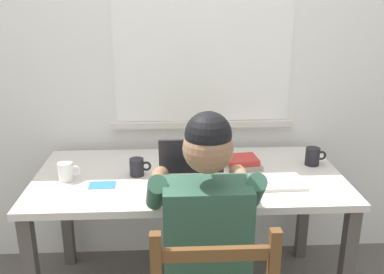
% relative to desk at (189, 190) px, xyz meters
% --- Properties ---
extents(back_wall, '(6.00, 0.08, 2.60)m').
position_rel_desk_xyz_m(back_wall, '(0.00, 0.47, 0.65)').
color(back_wall, silver).
rests_on(back_wall, ground).
extents(desk, '(1.58, 0.78, 0.74)m').
position_rel_desk_xyz_m(desk, '(0.00, 0.00, 0.00)').
color(desk, beige).
rests_on(desk, ground).
extents(seated_person, '(0.50, 0.60, 1.23)m').
position_rel_desk_xyz_m(seated_person, '(0.05, -0.47, 0.02)').
color(seated_person, '#2D5642').
rests_on(seated_person, ground).
extents(laptop, '(0.33, 0.31, 0.22)m').
position_rel_desk_xyz_m(laptop, '(0.01, -0.15, 0.14)').
color(laptop, '#232328').
rests_on(laptop, desk).
extents(computer_mouse, '(0.06, 0.10, 0.03)m').
position_rel_desk_xyz_m(computer_mouse, '(0.27, -0.24, 0.10)').
color(computer_mouse, '#232328').
rests_on(computer_mouse, desk).
extents(coffee_mug_white, '(0.11, 0.07, 0.09)m').
position_rel_desk_xyz_m(coffee_mug_white, '(-0.61, -0.04, 0.14)').
color(coffee_mug_white, white).
rests_on(coffee_mug_white, desk).
extents(coffee_mug_dark, '(0.11, 0.07, 0.09)m').
position_rel_desk_xyz_m(coffee_mug_dark, '(-0.26, 0.00, 0.13)').
color(coffee_mug_dark, black).
rests_on(coffee_mug_dark, desk).
extents(coffee_mug_spare, '(0.11, 0.08, 0.10)m').
position_rel_desk_xyz_m(coffee_mug_spare, '(0.68, 0.10, 0.14)').
color(coffee_mug_spare, black).
rests_on(coffee_mug_spare, desk).
extents(book_stack_main, '(0.19, 0.17, 0.06)m').
position_rel_desk_xyz_m(book_stack_main, '(0.30, 0.08, 0.12)').
color(book_stack_main, gray).
rests_on(book_stack_main, desk).
extents(book_stack_side, '(0.21, 0.16, 0.06)m').
position_rel_desk_xyz_m(book_stack_side, '(0.03, 0.20, 0.12)').
color(book_stack_side, gray).
rests_on(book_stack_side, desk).
extents(paper_pile_near_laptop, '(0.22, 0.20, 0.02)m').
position_rel_desk_xyz_m(paper_pile_near_laptop, '(0.45, -0.14, 0.10)').
color(paper_pile_near_laptop, white).
rests_on(paper_pile_near_laptop, desk).
extents(landscape_photo_print, '(0.13, 0.09, 0.00)m').
position_rel_desk_xyz_m(landscape_photo_print, '(-0.43, -0.11, 0.09)').
color(landscape_photo_print, teal).
rests_on(landscape_photo_print, desk).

